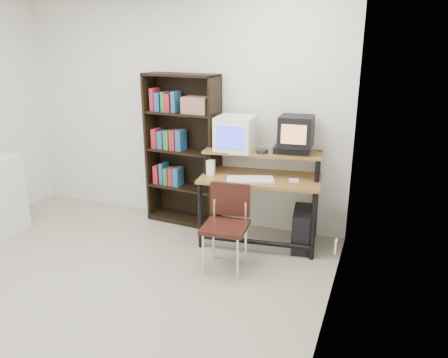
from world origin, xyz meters
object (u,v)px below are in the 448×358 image
(crt_tv, at_px, (296,131))
(school_chair, at_px, (227,218))
(crt_monitor, at_px, (235,134))
(bookshelf, at_px, (184,148))
(computer_desk, at_px, (261,180))
(pc_tower, at_px, (303,229))

(crt_tv, relative_size, school_chair, 0.43)
(crt_monitor, xyz_separation_m, bookshelf, (-0.69, 0.17, -0.26))
(computer_desk, bearing_deg, pc_tower, -5.87)
(crt_monitor, distance_m, bookshelf, 0.76)
(pc_tower, xyz_separation_m, school_chair, (-0.60, -0.64, 0.28))
(crt_monitor, bearing_deg, crt_tv, 3.65)
(pc_tower, height_order, school_chair, school_chair)
(bookshelf, bearing_deg, crt_tv, 0.45)
(pc_tower, bearing_deg, school_chair, -140.92)
(crt_monitor, height_order, bookshelf, bookshelf)
(crt_tv, xyz_separation_m, pc_tower, (0.15, -0.13, -1.00))
(bookshelf, bearing_deg, computer_desk, -8.66)
(crt_tv, relative_size, pc_tower, 0.78)
(crt_monitor, xyz_separation_m, crt_tv, (0.62, 0.07, 0.06))
(school_chair, bearing_deg, crt_monitor, 98.35)
(school_chair, bearing_deg, crt_tv, 54.25)
(computer_desk, height_order, pc_tower, computer_desk)
(bookshelf, bearing_deg, crt_monitor, -9.19)
(school_chair, bearing_deg, bookshelf, 129.56)
(computer_desk, relative_size, pc_tower, 2.88)
(computer_desk, distance_m, crt_tv, 0.62)
(computer_desk, height_order, crt_monitor, crt_monitor)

